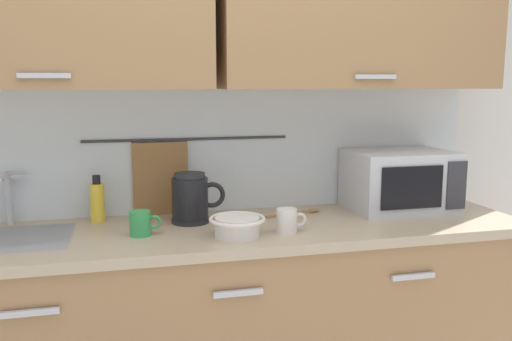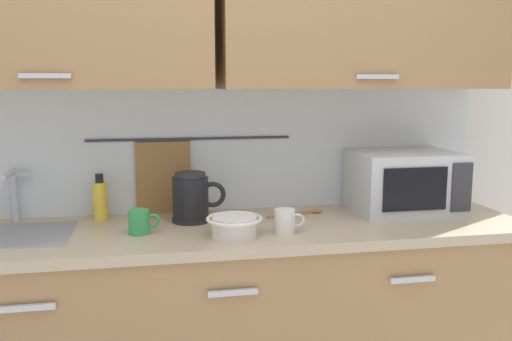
{
  "view_description": "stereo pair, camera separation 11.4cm",
  "coord_description": "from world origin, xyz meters",
  "px_view_note": "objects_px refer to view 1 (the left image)",
  "views": [
    {
      "loc": [
        -0.38,
        -1.78,
        1.47
      ],
      "look_at": [
        0.15,
        0.33,
        1.12
      ],
      "focal_mm": 37.78,
      "sensor_mm": 36.0,
      "label": 1
    },
    {
      "loc": [
        -0.26,
        -1.81,
        1.47
      ],
      "look_at": [
        0.15,
        0.33,
        1.12
      ],
      "focal_mm": 37.78,
      "sensor_mm": 36.0,
      "label": 2
    }
  ],
  "objects_px": {
    "mug_by_kettle": "(287,221)",
    "mixing_bowl": "(237,225)",
    "electric_kettle": "(191,198)",
    "microwave": "(400,180)",
    "dish_soap_bottle": "(97,201)",
    "wooden_spoon": "(300,212)",
    "mug_near_sink": "(141,223)"
  },
  "relations": [
    {
      "from": "mug_by_kettle",
      "to": "mixing_bowl",
      "type": "bearing_deg",
      "value": -178.09
    },
    {
      "from": "mixing_bowl",
      "to": "electric_kettle",
      "type": "bearing_deg",
      "value": 118.54
    },
    {
      "from": "microwave",
      "to": "mixing_bowl",
      "type": "distance_m",
      "value": 0.86
    },
    {
      "from": "microwave",
      "to": "electric_kettle",
      "type": "distance_m",
      "value": 0.96
    },
    {
      "from": "dish_soap_bottle",
      "to": "electric_kettle",
      "type": "bearing_deg",
      "value": -16.09
    },
    {
      "from": "microwave",
      "to": "electric_kettle",
      "type": "relative_size",
      "value": 2.03
    },
    {
      "from": "mixing_bowl",
      "to": "wooden_spoon",
      "type": "height_order",
      "value": "mixing_bowl"
    },
    {
      "from": "mixing_bowl",
      "to": "mug_by_kettle",
      "type": "height_order",
      "value": "mug_by_kettle"
    },
    {
      "from": "mixing_bowl",
      "to": "microwave",
      "type": "bearing_deg",
      "value": 17.89
    },
    {
      "from": "electric_kettle",
      "to": "mug_near_sink",
      "type": "height_order",
      "value": "electric_kettle"
    },
    {
      "from": "electric_kettle",
      "to": "wooden_spoon",
      "type": "xyz_separation_m",
      "value": [
        0.49,
        0.03,
        -0.1
      ]
    },
    {
      "from": "mug_near_sink",
      "to": "dish_soap_bottle",
      "type": "bearing_deg",
      "value": 122.54
    },
    {
      "from": "mug_by_kettle",
      "to": "wooden_spoon",
      "type": "height_order",
      "value": "mug_by_kettle"
    },
    {
      "from": "electric_kettle",
      "to": "mug_by_kettle",
      "type": "distance_m",
      "value": 0.43
    },
    {
      "from": "electric_kettle",
      "to": "mixing_bowl",
      "type": "height_order",
      "value": "electric_kettle"
    },
    {
      "from": "wooden_spoon",
      "to": "mug_near_sink",
      "type": "bearing_deg",
      "value": -165.03
    },
    {
      "from": "mug_near_sink",
      "to": "wooden_spoon",
      "type": "distance_m",
      "value": 0.72
    },
    {
      "from": "electric_kettle",
      "to": "mug_near_sink",
      "type": "relative_size",
      "value": 1.89
    },
    {
      "from": "dish_soap_bottle",
      "to": "mug_by_kettle",
      "type": "bearing_deg",
      "value": -26.63
    },
    {
      "from": "microwave",
      "to": "electric_kettle",
      "type": "xyz_separation_m",
      "value": [
        -0.96,
        -0.01,
        -0.03
      ]
    },
    {
      "from": "dish_soap_bottle",
      "to": "mixing_bowl",
      "type": "bearing_deg",
      "value": -35.28
    },
    {
      "from": "microwave",
      "to": "dish_soap_bottle",
      "type": "height_order",
      "value": "microwave"
    },
    {
      "from": "electric_kettle",
      "to": "wooden_spoon",
      "type": "bearing_deg",
      "value": 3.86
    },
    {
      "from": "dish_soap_bottle",
      "to": "wooden_spoon",
      "type": "distance_m",
      "value": 0.87
    },
    {
      "from": "mug_near_sink",
      "to": "mixing_bowl",
      "type": "xyz_separation_m",
      "value": [
        0.35,
        -0.1,
        -0.0
      ]
    },
    {
      "from": "wooden_spoon",
      "to": "mug_by_kettle",
      "type": "bearing_deg",
      "value": -117.15
    },
    {
      "from": "dish_soap_bottle",
      "to": "mug_by_kettle",
      "type": "xyz_separation_m",
      "value": [
        0.72,
        -0.36,
        -0.04
      ]
    },
    {
      "from": "microwave",
      "to": "mixing_bowl",
      "type": "bearing_deg",
      "value": -162.11
    },
    {
      "from": "electric_kettle",
      "to": "wooden_spoon",
      "type": "height_order",
      "value": "electric_kettle"
    },
    {
      "from": "mug_near_sink",
      "to": "mug_by_kettle",
      "type": "bearing_deg",
      "value": -10.05
    },
    {
      "from": "electric_kettle",
      "to": "mixing_bowl",
      "type": "bearing_deg",
      "value": -61.46
    },
    {
      "from": "mixing_bowl",
      "to": "wooden_spoon",
      "type": "relative_size",
      "value": 0.78
    }
  ]
}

